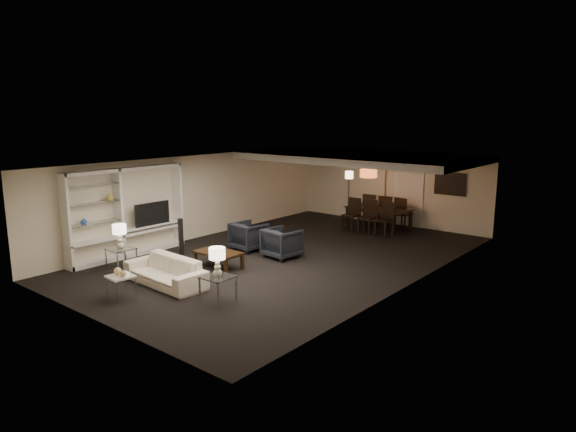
{
  "coord_description": "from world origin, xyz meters",
  "views": [
    {
      "loc": [
        8.28,
        -10.08,
        3.73
      ],
      "look_at": [
        0.0,
        0.0,
        1.1
      ],
      "focal_mm": 32.0,
      "sensor_mm": 36.0,
      "label": 1
    }
  ],
  "objects_px": {
    "pendant_light": "(368,173)",
    "chair_fm": "(387,211)",
    "floor_lamp": "(349,199)",
    "television": "(150,213)",
    "armchair_right": "(282,243)",
    "chair_nl": "(351,215)",
    "vase_blue": "(84,221)",
    "table_lamp_left": "(120,236)",
    "chair_nm": "(367,217)",
    "marble_table": "(121,287)",
    "armchair_left": "(249,236)",
    "table_lamp_right": "(217,262)",
    "chair_nr": "(384,219)",
    "side_table_right": "(218,289)",
    "floor_speaker": "(181,237)",
    "dining_table": "(377,219)",
    "coffee_table": "(219,260)",
    "side_table_left": "(121,259)",
    "sofa": "(165,271)",
    "chair_fr": "(404,213)",
    "chair_fl": "(371,209)",
    "vase_amber": "(110,197)"
  },
  "relations": [
    {
      "from": "coffee_table",
      "to": "armchair_right",
      "type": "height_order",
      "value": "armchair_right"
    },
    {
      "from": "vase_blue",
      "to": "floor_speaker",
      "type": "xyz_separation_m",
      "value": [
        1.08,
        2.07,
        -0.63
      ]
    },
    {
      "from": "table_lamp_right",
      "to": "chair_nr",
      "type": "height_order",
      "value": "table_lamp_right"
    },
    {
      "from": "armchair_right",
      "to": "floor_speaker",
      "type": "bearing_deg",
      "value": 43.06
    },
    {
      "from": "marble_table",
      "to": "floor_lamp",
      "type": "distance_m",
      "value": 8.8
    },
    {
      "from": "television",
      "to": "vase_blue",
      "type": "height_order",
      "value": "television"
    },
    {
      "from": "dining_table",
      "to": "chair_nm",
      "type": "xyz_separation_m",
      "value": [
        0.0,
        -0.65,
        0.17
      ]
    },
    {
      "from": "television",
      "to": "chair_fl",
      "type": "distance_m",
      "value": 7.48
    },
    {
      "from": "marble_table",
      "to": "television",
      "type": "height_order",
      "value": "television"
    },
    {
      "from": "chair_nl",
      "to": "chair_nr",
      "type": "xyz_separation_m",
      "value": [
        1.2,
        0.0,
        0.0
      ]
    },
    {
      "from": "table_lamp_right",
      "to": "chair_fr",
      "type": "relative_size",
      "value": 0.56
    },
    {
      "from": "marble_table",
      "to": "table_lamp_left",
      "type": "bearing_deg",
      "value": 147.09
    },
    {
      "from": "vase_blue",
      "to": "armchair_left",
      "type": "bearing_deg",
      "value": 61.32
    },
    {
      "from": "floor_speaker",
      "to": "chair_nm",
      "type": "bearing_deg",
      "value": 87.31
    },
    {
      "from": "sofa",
      "to": "chair_fr",
      "type": "distance_m",
      "value": 8.53
    },
    {
      "from": "sofa",
      "to": "side_table_right",
      "type": "bearing_deg",
      "value": 2.34
    },
    {
      "from": "vase_blue",
      "to": "floor_lamp",
      "type": "bearing_deg",
      "value": 73.12
    },
    {
      "from": "marble_table",
      "to": "pendant_light",
      "type": "bearing_deg",
      "value": 82.93
    },
    {
      "from": "floor_lamp",
      "to": "television",
      "type": "bearing_deg",
      "value": -111.41
    },
    {
      "from": "armchair_right",
      "to": "chair_nl",
      "type": "height_order",
      "value": "chair_nl"
    },
    {
      "from": "pendant_light",
      "to": "chair_fl",
      "type": "distance_m",
      "value": 2.14
    },
    {
      "from": "armchair_left",
      "to": "table_lamp_right",
      "type": "bearing_deg",
      "value": 131.27
    },
    {
      "from": "sofa",
      "to": "dining_table",
      "type": "relative_size",
      "value": 1.03
    },
    {
      "from": "table_lamp_left",
      "to": "chair_nm",
      "type": "distance_m",
      "value": 7.56
    },
    {
      "from": "vase_amber",
      "to": "chair_nr",
      "type": "bearing_deg",
      "value": 58.63
    },
    {
      "from": "side_table_right",
      "to": "chair_nr",
      "type": "xyz_separation_m",
      "value": [
        -0.21,
        7.1,
        0.26
      ]
    },
    {
      "from": "floor_speaker",
      "to": "chair_fr",
      "type": "relative_size",
      "value": 0.97
    },
    {
      "from": "chair_nl",
      "to": "chair_nm",
      "type": "xyz_separation_m",
      "value": [
        0.6,
        0.0,
        0.0
      ]
    },
    {
      "from": "pendant_light",
      "to": "chair_fm",
      "type": "relative_size",
      "value": 0.49
    },
    {
      "from": "marble_table",
      "to": "dining_table",
      "type": "xyz_separation_m",
      "value": [
        0.89,
        8.85,
        0.12
      ]
    },
    {
      "from": "chair_fr",
      "to": "vase_amber",
      "type": "bearing_deg",
      "value": 70.58
    },
    {
      "from": "dining_table",
      "to": "television",
      "type": "bearing_deg",
      "value": -113.08
    },
    {
      "from": "armchair_left",
      "to": "side_table_right",
      "type": "xyz_separation_m",
      "value": [
        2.3,
        -3.3,
        -0.12
      ]
    },
    {
      "from": "coffee_table",
      "to": "chair_nl",
      "type": "distance_m",
      "value": 5.52
    },
    {
      "from": "dining_table",
      "to": "chair_nr",
      "type": "xyz_separation_m",
      "value": [
        0.6,
        -0.65,
        0.17
      ]
    },
    {
      "from": "chair_nm",
      "to": "pendant_light",
      "type": "bearing_deg",
      "value": -61.17
    },
    {
      "from": "armchair_right",
      "to": "chair_nr",
      "type": "height_order",
      "value": "chair_nr"
    },
    {
      "from": "side_table_right",
      "to": "floor_speaker",
      "type": "relative_size",
      "value": 0.56
    },
    {
      "from": "coffee_table",
      "to": "chair_fm",
      "type": "relative_size",
      "value": 1.09
    },
    {
      "from": "pendant_light",
      "to": "table_lamp_left",
      "type": "relative_size",
      "value": 0.88
    },
    {
      "from": "chair_nr",
      "to": "vase_blue",
      "type": "bearing_deg",
      "value": -111.6
    },
    {
      "from": "chair_fm",
      "to": "floor_lamp",
      "type": "xyz_separation_m",
      "value": [
        -1.06,
        -0.73,
        0.39
      ]
    },
    {
      "from": "pendant_light",
      "to": "chair_nr",
      "type": "bearing_deg",
      "value": 18.9
    },
    {
      "from": "side_table_left",
      "to": "chair_nl",
      "type": "bearing_deg",
      "value": 74.32
    },
    {
      "from": "sofa",
      "to": "vase_blue",
      "type": "bearing_deg",
      "value": -169.35
    },
    {
      "from": "sofa",
      "to": "dining_table",
      "type": "height_order",
      "value": "dining_table"
    },
    {
      "from": "table_lamp_left",
      "to": "marble_table",
      "type": "relative_size",
      "value": 1.24
    },
    {
      "from": "chair_fl",
      "to": "chair_fm",
      "type": "distance_m",
      "value": 0.6
    },
    {
      "from": "armchair_left",
      "to": "floor_lamp",
      "type": "height_order",
      "value": "floor_lamp"
    },
    {
      "from": "pendant_light",
      "to": "sofa",
      "type": "relative_size",
      "value": 0.25
    }
  ]
}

